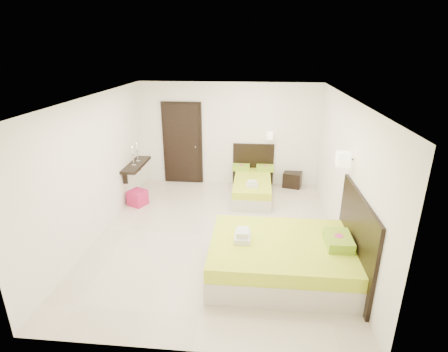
# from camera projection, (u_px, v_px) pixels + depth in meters

# --- Properties ---
(floor) EXTENTS (5.50, 5.50, 0.00)m
(floor) POSITION_uv_depth(u_px,v_px,m) (217.00, 235.00, 6.72)
(floor) COLOR beige
(floor) RESTS_ON ground
(bed_single) EXTENTS (1.04, 1.74, 1.43)m
(bed_single) POSITION_uv_depth(u_px,v_px,m) (252.00, 185.00, 8.41)
(bed_single) COLOR beige
(bed_single) RESTS_ON ground
(bed_double) EXTENTS (2.23, 1.89, 1.84)m
(bed_double) POSITION_uv_depth(u_px,v_px,m) (286.00, 256.00, 5.46)
(bed_double) COLOR beige
(bed_double) RESTS_ON ground
(nightstand) EXTENTS (0.53, 0.49, 0.39)m
(nightstand) POSITION_uv_depth(u_px,v_px,m) (292.00, 179.00, 8.96)
(nightstand) COLOR black
(nightstand) RESTS_ON ground
(ottoman) EXTENTS (0.46, 0.46, 0.35)m
(ottoman) POSITION_uv_depth(u_px,v_px,m) (138.00, 198.00, 7.93)
(ottoman) COLOR #AD1748
(ottoman) RESTS_ON ground
(door) EXTENTS (1.02, 0.15, 2.14)m
(door) POSITION_uv_depth(u_px,v_px,m) (183.00, 144.00, 8.97)
(door) COLOR black
(door) RESTS_ON ground
(console_shelf) EXTENTS (0.35, 1.20, 0.78)m
(console_shelf) POSITION_uv_depth(u_px,v_px,m) (136.00, 165.00, 8.11)
(console_shelf) COLOR black
(console_shelf) RESTS_ON ground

